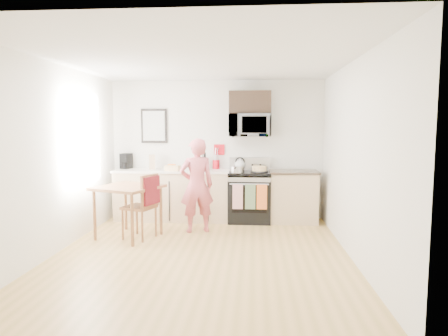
# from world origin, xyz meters

# --- Properties ---
(floor) EXTENTS (4.60, 4.60, 0.00)m
(floor) POSITION_xyz_m (0.00, 0.00, 0.00)
(floor) COLOR #AF8A43
(floor) RESTS_ON ground
(back_wall) EXTENTS (4.00, 0.04, 2.60)m
(back_wall) POSITION_xyz_m (0.00, 2.30, 1.30)
(back_wall) COLOR white
(back_wall) RESTS_ON floor
(front_wall) EXTENTS (4.00, 0.04, 2.60)m
(front_wall) POSITION_xyz_m (0.00, -2.30, 1.30)
(front_wall) COLOR white
(front_wall) RESTS_ON floor
(left_wall) EXTENTS (0.04, 4.60, 2.60)m
(left_wall) POSITION_xyz_m (-2.00, 0.00, 1.30)
(left_wall) COLOR white
(left_wall) RESTS_ON floor
(right_wall) EXTENTS (0.04, 4.60, 2.60)m
(right_wall) POSITION_xyz_m (2.00, 0.00, 1.30)
(right_wall) COLOR white
(right_wall) RESTS_ON floor
(ceiling) EXTENTS (4.00, 4.60, 0.04)m
(ceiling) POSITION_xyz_m (0.00, 0.00, 2.60)
(ceiling) COLOR silver
(ceiling) RESTS_ON back_wall
(window) EXTENTS (0.06, 1.40, 1.50)m
(window) POSITION_xyz_m (-1.96, 0.80, 1.55)
(window) COLOR white
(window) RESTS_ON left_wall
(cabinet_left) EXTENTS (2.10, 0.60, 0.90)m
(cabinet_left) POSITION_xyz_m (-0.80, 2.00, 0.45)
(cabinet_left) COLOR tan
(cabinet_left) RESTS_ON floor
(countertop_left) EXTENTS (2.14, 0.64, 0.04)m
(countertop_left) POSITION_xyz_m (-0.80, 2.00, 0.92)
(countertop_left) COLOR silver
(countertop_left) RESTS_ON cabinet_left
(cabinet_right) EXTENTS (0.84, 0.60, 0.90)m
(cabinet_right) POSITION_xyz_m (1.43, 2.00, 0.45)
(cabinet_right) COLOR tan
(cabinet_right) RESTS_ON floor
(countertop_right) EXTENTS (0.88, 0.64, 0.04)m
(countertop_right) POSITION_xyz_m (1.43, 2.00, 0.92)
(countertop_right) COLOR black
(countertop_right) RESTS_ON cabinet_right
(range) EXTENTS (0.76, 0.70, 1.16)m
(range) POSITION_xyz_m (0.63, 1.98, 0.44)
(range) COLOR black
(range) RESTS_ON floor
(microwave) EXTENTS (0.76, 0.51, 0.42)m
(microwave) POSITION_xyz_m (0.63, 2.08, 1.76)
(microwave) COLOR #AAA9AE
(microwave) RESTS_ON back_wall
(upper_cabinet) EXTENTS (0.76, 0.35, 0.40)m
(upper_cabinet) POSITION_xyz_m (0.63, 2.12, 2.18)
(upper_cabinet) COLOR black
(upper_cabinet) RESTS_ON back_wall
(wall_art) EXTENTS (0.50, 0.04, 0.65)m
(wall_art) POSITION_xyz_m (-1.20, 2.28, 1.75)
(wall_art) COLOR black
(wall_art) RESTS_ON back_wall
(wall_trivet) EXTENTS (0.20, 0.02, 0.20)m
(wall_trivet) POSITION_xyz_m (0.05, 2.28, 1.30)
(wall_trivet) COLOR #B50F1B
(wall_trivet) RESTS_ON back_wall
(person) EXTENTS (0.66, 0.54, 1.55)m
(person) POSITION_xyz_m (-0.23, 1.18, 0.77)
(person) COLOR #B7323B
(person) RESTS_ON floor
(dining_table) EXTENTS (0.98, 0.98, 0.82)m
(dining_table) POSITION_xyz_m (-1.25, 0.75, 0.72)
(dining_table) COLOR brown
(dining_table) RESTS_ON floor
(chair) EXTENTS (0.58, 0.55, 1.01)m
(chair) POSITION_xyz_m (-0.93, 0.67, 0.65)
(chair) COLOR brown
(chair) RESTS_ON floor
(knife_block) EXTENTS (0.16, 0.17, 0.22)m
(knife_block) POSITION_xyz_m (-0.22, 2.14, 1.05)
(knife_block) COLOR brown
(knife_block) RESTS_ON countertop_left
(utensil_crock) EXTENTS (0.13, 0.13, 0.40)m
(utensil_crock) POSITION_xyz_m (-0.01, 2.22, 1.10)
(utensil_crock) COLOR #B50F1B
(utensil_crock) RESTS_ON countertop_left
(fruit_bowl) EXTENTS (0.28, 0.28, 0.10)m
(fruit_bowl) POSITION_xyz_m (-0.83, 2.05, 0.98)
(fruit_bowl) COLOR silver
(fruit_bowl) RESTS_ON countertop_left
(milk_carton) EXTENTS (0.13, 0.13, 0.27)m
(milk_carton) POSITION_xyz_m (-1.19, 2.05, 1.08)
(milk_carton) COLOR tan
(milk_carton) RESTS_ON countertop_left
(coffee_maker) EXTENTS (0.22, 0.26, 0.29)m
(coffee_maker) POSITION_xyz_m (-1.72, 2.14, 1.08)
(coffee_maker) COLOR black
(coffee_maker) RESTS_ON countertop_left
(bread_bag) EXTENTS (0.29, 0.19, 0.10)m
(bread_bag) POSITION_xyz_m (-0.76, 1.81, 0.99)
(bread_bag) COLOR tan
(bread_bag) RESTS_ON countertop_left
(cake) EXTENTS (0.31, 0.31, 0.10)m
(cake) POSITION_xyz_m (0.81, 1.89, 0.98)
(cake) COLOR black
(cake) RESTS_ON range
(kettle) EXTENTS (0.20, 0.20, 0.25)m
(kettle) POSITION_xyz_m (0.45, 2.10, 1.03)
(kettle) COLOR silver
(kettle) RESTS_ON range
(pot) EXTENTS (0.22, 0.38, 0.11)m
(pot) POSITION_xyz_m (0.40, 1.76, 0.98)
(pot) COLOR #AAA9AE
(pot) RESTS_ON range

